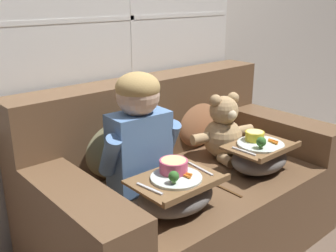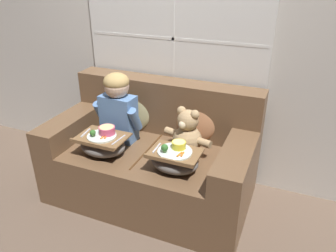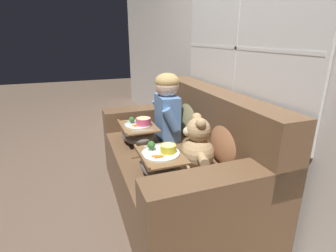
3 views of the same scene
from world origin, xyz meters
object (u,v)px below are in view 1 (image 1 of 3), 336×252
at_px(couch, 182,190).
at_px(child_figure, 139,127).
at_px(lap_tray_child, 176,192).
at_px(lap_tray_teddy, 259,156).
at_px(teddy_bear, 224,131).
at_px(throw_pillow_behind_teddy, 196,117).
at_px(throw_pillow_behind_child, 113,140).

relative_size(couch, child_figure, 2.84).
bearing_deg(child_figure, lap_tray_child, -89.76).
xyz_separation_m(child_figure, lap_tray_child, (0.00, -0.26, -0.23)).
xyz_separation_m(lap_tray_child, lap_tray_teddy, (0.61, -0.00, -0.00)).
height_order(teddy_bear, lap_tray_child, teddy_bear).
height_order(throw_pillow_behind_teddy, teddy_bear, throw_pillow_behind_teddy).
distance_m(throw_pillow_behind_teddy, teddy_bear, 0.23).
relative_size(throw_pillow_behind_teddy, lap_tray_child, 1.00).
distance_m(child_figure, teddy_bear, 0.63).
distance_m(throw_pillow_behind_child, teddy_bear, 0.65).
distance_m(couch, teddy_bear, 0.42).
bearing_deg(teddy_bear, lap_tray_child, -156.89).
bearing_deg(teddy_bear, child_figure, 179.61).
bearing_deg(throw_pillow_behind_teddy, throw_pillow_behind_child, 180.00).
height_order(couch, lap_tray_child, couch).
xyz_separation_m(throw_pillow_behind_teddy, lap_tray_child, (-0.61, -0.49, -0.11)).
xyz_separation_m(couch, child_figure, (-0.30, -0.02, 0.45)).
bearing_deg(throw_pillow_behind_teddy, child_figure, -159.61).
bearing_deg(lap_tray_teddy, lap_tray_child, 179.92).
bearing_deg(child_figure, throw_pillow_behind_child, 89.98).
bearing_deg(throw_pillow_behind_teddy, lap_tray_child, -141.17).
distance_m(child_figure, lap_tray_teddy, 0.70).
distance_m(lap_tray_child, lap_tray_teddy, 0.61).
distance_m(throw_pillow_behind_teddy, child_figure, 0.66).
height_order(couch, lap_tray_teddy, couch).
xyz_separation_m(throw_pillow_behind_teddy, teddy_bear, (-0.00, -0.23, -0.03)).
height_order(throw_pillow_behind_child, lap_tray_child, throw_pillow_behind_child).
height_order(throw_pillow_behind_child, throw_pillow_behind_teddy, throw_pillow_behind_child).
relative_size(child_figure, teddy_bear, 1.41).
bearing_deg(teddy_bear, lap_tray_teddy, -89.77).
bearing_deg(throw_pillow_behind_teddy, teddy_bear, -90.31).
bearing_deg(teddy_bear, throw_pillow_behind_teddy, 89.69).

